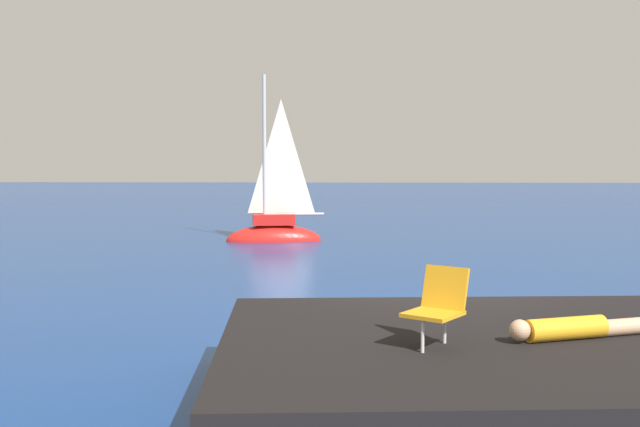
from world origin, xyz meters
TOP-DOWN VIEW (x-y plane):
  - ground_plane at (0.00, 0.00)m, footprint 160.00×160.00m
  - shore_ledge at (0.41, -3.73)m, footprint 6.48×5.04m
  - boulder_seaward at (-1.21, -1.35)m, footprint 1.01×0.82m
  - boulder_inland at (-1.17, -0.97)m, footprint 0.86×0.73m
  - sailboat_near at (-3.78, 13.36)m, footprint 3.40×1.60m
  - person_sunbather at (1.10, -3.81)m, footprint 1.70×0.73m
  - beach_chair at (-0.40, -4.15)m, footprint 0.73×0.76m

SIDE VIEW (x-z plane):
  - ground_plane at x=0.00m, z-range 0.00..0.00m
  - boulder_seaward at x=-1.21m, z-range -0.29..0.29m
  - boulder_inland at x=-1.17m, z-range -0.30..0.30m
  - sailboat_near at x=-3.78m, z-range -2.76..3.43m
  - shore_ledge at x=0.41m, z-range 0.00..0.86m
  - person_sunbather at x=1.10m, z-range 0.85..1.10m
  - beach_chair at x=-0.40m, z-range 0.91..1.70m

